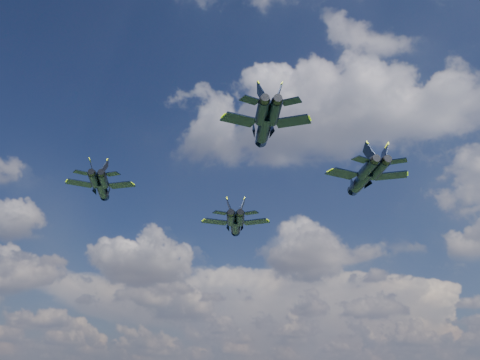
% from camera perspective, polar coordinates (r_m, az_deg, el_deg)
% --- Properties ---
extents(jet_lead, '(12.51, 17.27, 4.08)m').
position_cam_1_polar(jet_lead, '(106.21, -0.47, -4.86)').
color(jet_lead, black).
extents(jet_left, '(10.14, 13.79, 3.32)m').
position_cam_1_polar(jet_left, '(88.47, -14.48, -0.90)').
color(jet_left, black).
extents(jet_right, '(13.08, 17.84, 4.28)m').
position_cam_1_polar(jet_right, '(92.62, 12.80, -0.04)').
color(jet_right, black).
extents(jet_slot, '(10.87, 14.98, 3.57)m').
position_cam_1_polar(jet_slot, '(69.89, 2.57, 5.52)').
color(jet_slot, black).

